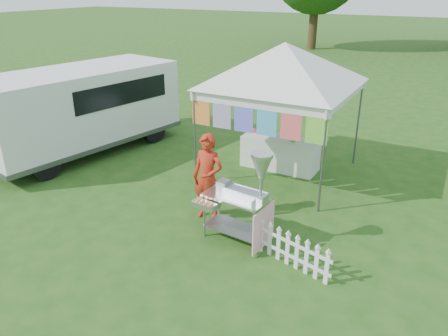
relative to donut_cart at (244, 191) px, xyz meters
The scene contains 7 objects.
ground 1.23m from the donut_cart, 149.74° to the right, with size 120.00×120.00×0.00m, color #204E16.
canopy_main 3.76m from the donut_cart, 101.34° to the left, with size 4.24×4.24×3.45m.
donut_cart is the anchor object (origin of this frame).
vendor 1.09m from the donut_cart, 154.79° to the left, with size 0.61×0.40×1.68m, color #B22915.
cargo_van 6.09m from the donut_cart, 159.56° to the left, with size 2.98×5.48×2.16m.
picket_fence 1.23m from the donut_cart, 14.63° to the right, with size 1.39×0.42×0.56m.
display_table 3.53m from the donut_cart, 101.87° to the left, with size 1.80×0.70×0.76m, color white.
Camera 1 is at (3.45, -5.46, 4.16)m, focal length 35.00 mm.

